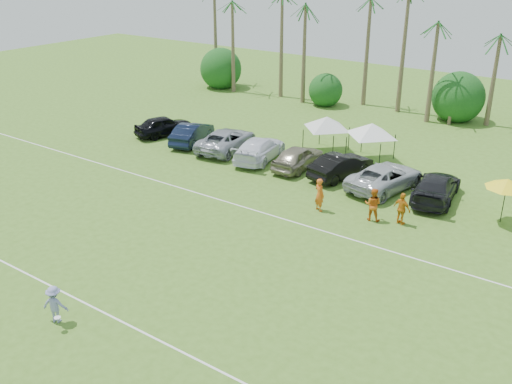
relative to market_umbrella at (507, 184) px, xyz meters
The scene contains 27 objects.
ground 25.39m from the market_umbrella, 124.94° to the right, with size 120.00×120.00×0.00m, color #456F21.
field_lines 19.41m from the market_umbrella, 138.70° to the right, with size 80.00×12.10×0.01m.
palm_tree_0 40.69m from the market_umbrella, 154.65° to the left, with size 2.40×2.40×8.90m.
palm_tree_1 36.41m from the market_umbrella, 151.24° to the left, with size 2.40×2.40×9.90m.
palm_tree_2 32.35m from the market_umbrella, 146.87° to the left, with size 2.40×2.40×10.90m.
palm_tree_4 25.81m from the market_umbrella, 136.92° to the left, with size 2.40×2.40×8.90m.
palm_tree_5 23.33m from the market_umbrella, 129.96° to the left, with size 2.40×2.40×9.90m.
palm_tree_6 21.34m from the market_umbrella, 121.23° to the left, with size 2.40×2.40×10.90m.
palm_tree_7 20.00m from the market_umbrella, 110.55° to the left, with size 2.40×2.40×11.90m.
bush_tree_0 38.15m from the market_umbrella, 151.37° to the left, with size 4.00×4.00×4.00m.
bush_tree_1 27.46m from the market_umbrella, 138.25° to the left, with size 4.00×4.00×4.00m.
bush_tree_2 20.16m from the market_umbrella, 114.88° to the left, with size 4.00×4.00×4.00m.
sideline_player_a 10.28m from the market_umbrella, 153.58° to the right, with size 0.73×0.48×2.01m, color #D75A17.
sideline_player_b 7.34m from the market_umbrella, 147.03° to the right, with size 0.94×0.73×1.93m, color #CD5E16.
sideline_player_c 5.87m from the market_umbrella, 142.36° to the right, with size 1.09×0.45×1.86m, color orange.
canopy_tent_left 14.68m from the market_umbrella, 160.61° to the left, with size 3.92×3.92×3.18m.
canopy_tent_right 11.47m from the market_umbrella, 154.08° to the left, with size 4.02×4.02×3.25m.
market_umbrella is the anchor object (origin of this frame).
frisbee_player 23.92m from the market_umbrella, 122.10° to the right, with size 1.33×1.02×1.66m.
parked_car_0 26.64m from the market_umbrella, behind, with size 1.93×4.81×1.64m, color black.
parked_car_1 23.43m from the market_umbrella, behind, with size 1.73×4.97×1.64m, color black.
parked_car_2 20.23m from the market_umbrella, behind, with size 2.72×5.89×1.64m, color #9A9FA9.
parked_car_3 17.02m from the market_umbrella, behind, with size 2.29×5.64×1.64m, color white.
parked_car_4 13.82m from the market_umbrella, behind, with size 1.93×4.81×1.64m, color gray.
parked_car_5 10.65m from the market_umbrella, behind, with size 1.73×4.97×1.64m, color black.
parked_car_6 7.48m from the market_umbrella, behind, with size 2.72×5.89×1.64m, color #B5BABE.
parked_car_7 4.45m from the market_umbrella, 167.38° to the left, with size 2.29×5.64×1.64m, color black.
Camera 1 is at (19.79, -10.75, 14.33)m, focal length 40.00 mm.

